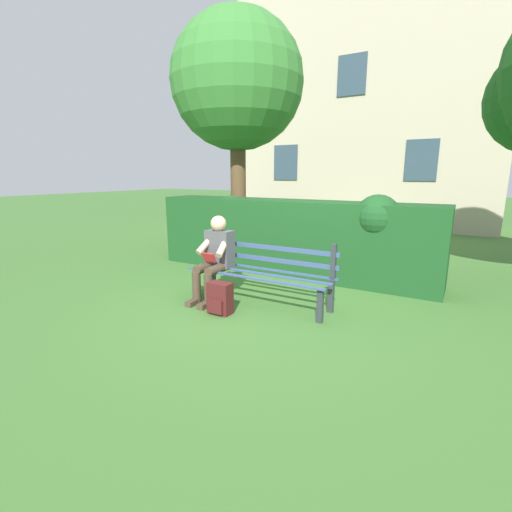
% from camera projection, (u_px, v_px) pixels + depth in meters
% --- Properties ---
extents(ground, '(60.00, 60.00, 0.00)m').
position_uv_depth(ground, '(260.00, 304.00, 4.96)').
color(ground, '#3D6B2D').
extents(park_bench, '(2.02, 0.55, 0.89)m').
position_uv_depth(park_bench, '(263.00, 272.00, 4.94)').
color(park_bench, '#2D3338').
rests_on(park_bench, ground).
extents(person_seated, '(0.44, 0.73, 1.17)m').
position_uv_depth(person_seated, '(215.00, 256.00, 5.07)').
color(person_seated, '#4C4C51').
rests_on(person_seated, ground).
extents(hedge_backdrop, '(5.04, 0.83, 1.44)m').
position_uv_depth(hedge_backdrop, '(291.00, 235.00, 6.38)').
color(hedge_backdrop, '#19471E').
rests_on(hedge_backdrop, ground).
extents(tree, '(2.91, 2.77, 4.99)m').
position_uv_depth(tree, '(234.00, 87.00, 7.70)').
color(tree, brown).
rests_on(tree, ground).
extents(building_facade, '(8.85, 3.04, 7.63)m').
position_uv_depth(building_facade, '(362.00, 113.00, 12.71)').
color(building_facade, '#BCAD93').
rests_on(building_facade, ground).
extents(backpack, '(0.30, 0.25, 0.40)m').
position_uv_depth(backpack, '(220.00, 299.00, 4.59)').
color(backpack, '#4C1919').
rests_on(backpack, ground).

